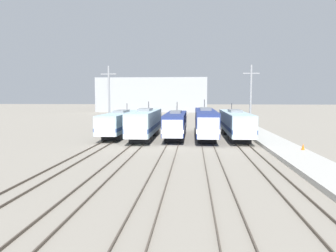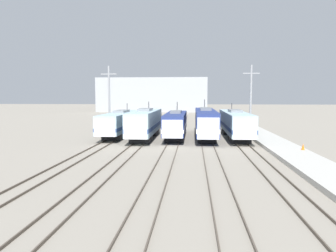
{
  "view_description": "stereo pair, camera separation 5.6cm",
  "coord_description": "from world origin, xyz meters",
  "px_view_note": "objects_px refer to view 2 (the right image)",
  "views": [
    {
      "loc": [
        2.52,
        -39.73,
        6.14
      ],
      "look_at": [
        -0.59,
        0.87,
        2.39
      ],
      "focal_mm": 35.0,
      "sensor_mm": 36.0,
      "label": 1
    },
    {
      "loc": [
        2.57,
        -39.72,
        6.14
      ],
      "look_at": [
        -0.59,
        0.87,
        2.39
      ],
      "focal_mm": 35.0,
      "sensor_mm": 36.0,
      "label": 2
    }
  ],
  "objects_px": {
    "locomotive_center": "(176,124)",
    "locomotive_far_right": "(235,123)",
    "locomotive_far_left": "(121,122)",
    "traffic_cone": "(303,147)",
    "locomotive_center_left": "(145,123)",
    "catenary_tower_right": "(251,99)",
    "locomotive_center_right": "(205,122)",
    "catenary_tower_left": "(109,98)"
  },
  "relations": [
    {
      "from": "locomotive_center",
      "to": "locomotive_far_right",
      "type": "height_order",
      "value": "locomotive_center"
    },
    {
      "from": "locomotive_far_left",
      "to": "traffic_cone",
      "type": "distance_m",
      "value": 27.28
    },
    {
      "from": "locomotive_center_left",
      "to": "catenary_tower_right",
      "type": "relative_size",
      "value": 1.5
    },
    {
      "from": "locomotive_center_left",
      "to": "catenary_tower_right",
      "type": "bearing_deg",
      "value": 23.27
    },
    {
      "from": "locomotive_far_left",
      "to": "traffic_cone",
      "type": "height_order",
      "value": "locomotive_far_left"
    },
    {
      "from": "locomotive_center_left",
      "to": "locomotive_center_right",
      "type": "height_order",
      "value": "locomotive_center_right"
    },
    {
      "from": "locomotive_center",
      "to": "traffic_cone",
      "type": "height_order",
      "value": "locomotive_center"
    },
    {
      "from": "locomotive_far_right",
      "to": "catenary_tower_left",
      "type": "bearing_deg",
      "value": 166.78
    },
    {
      "from": "locomotive_far_right",
      "to": "traffic_cone",
      "type": "distance_m",
      "value": 14.23
    },
    {
      "from": "catenary_tower_left",
      "to": "catenary_tower_right",
      "type": "relative_size",
      "value": 1.0
    },
    {
      "from": "catenary_tower_left",
      "to": "catenary_tower_right",
      "type": "height_order",
      "value": "same"
    },
    {
      "from": "locomotive_far_left",
      "to": "catenary_tower_left",
      "type": "distance_m",
      "value": 5.39
    },
    {
      "from": "locomotive_center",
      "to": "locomotive_center_left",
      "type": "bearing_deg",
      "value": -164.54
    },
    {
      "from": "locomotive_far_right",
      "to": "catenary_tower_right",
      "type": "bearing_deg",
      "value": 57.71
    },
    {
      "from": "locomotive_far_right",
      "to": "catenary_tower_right",
      "type": "distance_m",
      "value": 6.61
    },
    {
      "from": "locomotive_center_right",
      "to": "locomotive_far_right",
      "type": "relative_size",
      "value": 1.03
    },
    {
      "from": "locomotive_far_right",
      "to": "traffic_cone",
      "type": "height_order",
      "value": "locomotive_far_right"
    },
    {
      "from": "locomotive_far_left",
      "to": "locomotive_center",
      "type": "distance_m",
      "value": 9.11
    },
    {
      "from": "locomotive_center_right",
      "to": "catenary_tower_left",
      "type": "bearing_deg",
      "value": 163.24
    },
    {
      "from": "locomotive_center_left",
      "to": "traffic_cone",
      "type": "relative_size",
      "value": 24.57
    },
    {
      "from": "locomotive_center_left",
      "to": "locomotive_center",
      "type": "height_order",
      "value": "locomotive_center_left"
    },
    {
      "from": "locomotive_center_left",
      "to": "catenary_tower_left",
      "type": "relative_size",
      "value": 1.5
    },
    {
      "from": "catenary_tower_left",
      "to": "catenary_tower_right",
      "type": "xyz_separation_m",
      "value": [
        22.94,
        0.0,
        0.0
      ]
    },
    {
      "from": "catenary_tower_right",
      "to": "locomotive_far_left",
      "type": "bearing_deg",
      "value": -171.79
    },
    {
      "from": "locomotive_far_left",
      "to": "locomotive_far_right",
      "type": "height_order",
      "value": "locomotive_far_right"
    },
    {
      "from": "locomotive_far_right",
      "to": "catenary_tower_left",
      "type": "distance_m",
      "value": 20.83
    },
    {
      "from": "locomotive_center",
      "to": "traffic_cone",
      "type": "relative_size",
      "value": 24.58
    },
    {
      "from": "locomotive_center",
      "to": "locomotive_center_right",
      "type": "bearing_deg",
      "value": 12.58
    },
    {
      "from": "locomotive_center_left",
      "to": "catenary_tower_right",
      "type": "height_order",
      "value": "catenary_tower_right"
    },
    {
      "from": "locomotive_far_right",
      "to": "locomotive_center_right",
      "type": "bearing_deg",
      "value": -179.8
    },
    {
      "from": "catenary_tower_left",
      "to": "traffic_cone",
      "type": "xyz_separation_m",
      "value": [
        25.48,
        -17.74,
        -4.96
      ]
    },
    {
      "from": "locomotive_far_left",
      "to": "locomotive_center_right",
      "type": "xyz_separation_m",
      "value": [
        13.03,
        -1.77,
        0.23
      ]
    },
    {
      "from": "locomotive_far_right",
      "to": "traffic_cone",
      "type": "bearing_deg",
      "value": -67.12
    },
    {
      "from": "locomotive_center_right",
      "to": "traffic_cone",
      "type": "relative_size",
      "value": 29.67
    },
    {
      "from": "locomotive_far_left",
      "to": "catenary_tower_left",
      "type": "bearing_deg",
      "value": 131.49
    },
    {
      "from": "locomotive_center_right",
      "to": "locomotive_far_left",
      "type": "bearing_deg",
      "value": 172.26
    },
    {
      "from": "locomotive_far_right",
      "to": "catenary_tower_right",
      "type": "height_order",
      "value": "catenary_tower_right"
    },
    {
      "from": "locomotive_far_left",
      "to": "locomotive_center",
      "type": "xyz_separation_m",
      "value": [
        8.69,
        -2.74,
        0.03
      ]
    },
    {
      "from": "locomotive_far_right",
      "to": "traffic_cone",
      "type": "relative_size",
      "value": 28.95
    },
    {
      "from": "locomotive_center",
      "to": "locomotive_center_right",
      "type": "distance_m",
      "value": 4.46
    },
    {
      "from": "locomotive_far_left",
      "to": "locomotive_center",
      "type": "relative_size",
      "value": 1.2
    },
    {
      "from": "catenary_tower_left",
      "to": "locomotive_center",
      "type": "bearing_deg",
      "value": -26.71
    }
  ]
}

